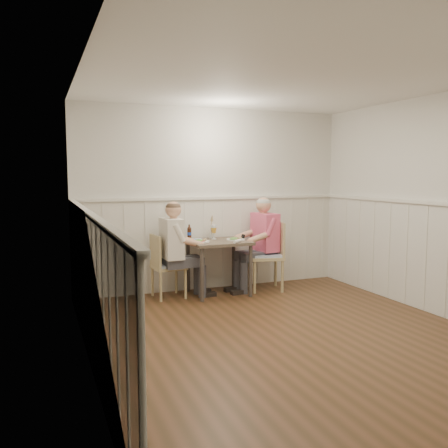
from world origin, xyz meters
The scene contains 16 objects.
ground_plane centered at (0.00, 0.00, 0.00)m, with size 4.50×4.50×0.00m, color #442D17.
room_shell centered at (0.00, 0.00, 1.52)m, with size 4.04×4.54×2.60m.
wainscot centered at (0.00, 0.69, 0.69)m, with size 4.00×4.49×1.34m.
dining_table centered at (-0.07, 1.84, 0.64)m, with size 0.80×0.70×0.75m.
chair_right centered at (0.71, 1.82, 0.53)m, with size 0.56×0.56×0.98m.
chair_left centered at (-0.82, 1.91, 0.47)m, with size 0.44×0.44×0.86m.
man_in_pink centered at (0.61, 1.87, 0.57)m, with size 0.66×0.46×1.36m.
diner_cream centered at (-0.70, 1.83, 0.56)m, with size 0.62×0.43×1.33m.
plate_man centered at (0.16, 1.79, 0.77)m, with size 0.26×0.26×0.06m.
plate_diner centered at (-0.36, 1.79, 0.77)m, with size 0.24×0.24×0.06m.
beer_glass_a centered at (-0.07, 2.05, 0.88)m, with size 0.08×0.08×0.20m.
beer_glass_b centered at (-0.08, 2.00, 0.88)m, with size 0.08×0.08×0.20m.
beer_bottle centered at (-0.41, 2.11, 0.84)m, with size 0.06×0.06×0.21m.
rolled_napkin centered at (0.09, 1.56, 0.77)m, with size 0.17×0.16×0.04m.
grass_vase centered at (-0.10, 2.08, 0.91)m, with size 0.04×0.04×0.35m.
gingham_mat centered at (-0.37, 2.04, 0.75)m, with size 0.28×0.23×0.01m.
Camera 1 is at (-2.38, -4.20, 1.66)m, focal length 38.00 mm.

